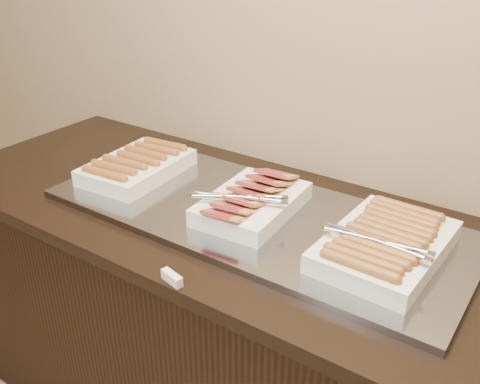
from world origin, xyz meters
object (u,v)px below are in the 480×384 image
at_px(counter, 245,336).
at_px(dish_center, 251,202).
at_px(dish_right, 385,243).
at_px(warming_tray, 254,215).
at_px(dish_left, 137,166).

relative_size(counter, dish_center, 5.77).
bearing_deg(counter, dish_right, -0.47).
relative_size(warming_tray, dish_center, 3.36).
bearing_deg(dish_right, warming_tray, -178.28).
height_order(counter, dish_center, dish_center).
bearing_deg(warming_tray, dish_center, -140.83).
distance_m(dish_left, dish_center, 0.44).
bearing_deg(dish_center, dish_right, -3.57).
height_order(warming_tray, dish_left, dish_left).
xyz_separation_m(counter, dish_right, (0.41, -0.00, 0.50)).
relative_size(dish_center, dish_right, 0.92).
xyz_separation_m(dish_center, dish_right, (0.39, 0.00, 0.00)).
distance_m(counter, dish_center, 0.50).
bearing_deg(counter, dish_left, -180.00).
relative_size(counter, dish_right, 5.32).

